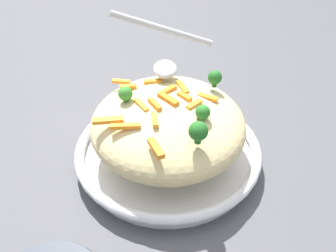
{
  "coord_description": "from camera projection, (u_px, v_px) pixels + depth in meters",
  "views": [
    {
      "loc": [
        -0.45,
        0.03,
        0.43
      ],
      "look_at": [
        0.0,
        0.0,
        0.07
      ],
      "focal_mm": 39.12,
      "sensor_mm": 36.0,
      "label": 1
    }
  ],
  "objects": [
    {
      "name": "broccoli_floret_1",
      "position": [
        215.0,
        78.0,
        0.58
      ],
      "size": [
        0.02,
        0.02,
        0.03
      ],
      "color": "#205B1C",
      "rests_on": "pasta_mound"
    },
    {
      "name": "carrot_piece_1",
      "position": [
        155.0,
        104.0,
        0.54
      ],
      "size": [
        0.03,
        0.02,
        0.01
      ],
      "primitive_type": "cube",
      "rotation": [
        0.0,
        0.0,
        0.48
      ],
      "color": "orange",
      "rests_on": "pasta_mound"
    },
    {
      "name": "broccoli_floret_0",
      "position": [
        203.0,
        112.0,
        0.52
      ],
      "size": [
        0.02,
        0.02,
        0.02
      ],
      "color": "#296820",
      "rests_on": "pasta_mound"
    },
    {
      "name": "carrot_piece_3",
      "position": [
        125.0,
        126.0,
        0.51
      ],
      "size": [
        0.01,
        0.04,
        0.01
      ],
      "primitive_type": "cube",
      "rotation": [
        0.0,
        0.0,
        1.56
      ],
      "color": "orange",
      "rests_on": "pasta_mound"
    },
    {
      "name": "carrot_piece_6",
      "position": [
        153.0,
        82.0,
        0.6
      ],
      "size": [
        0.01,
        0.03,
        0.01
      ],
      "primitive_type": "cube",
      "rotation": [
        0.0,
        0.0,
        1.59
      ],
      "color": "orange",
      "rests_on": "pasta_mound"
    },
    {
      "name": "serving_bowl",
      "position": [
        168.0,
        151.0,
        0.61
      ],
      "size": [
        0.31,
        0.31,
        0.04
      ],
      "color": "silver",
      "rests_on": "ground_plane"
    },
    {
      "name": "carrot_piece_7",
      "position": [
        108.0,
        120.0,
        0.52
      ],
      "size": [
        0.01,
        0.04,
        0.01
      ],
      "primitive_type": "cube",
      "rotation": [
        0.0,
        0.0,
        1.63
      ],
      "color": "orange",
      "rests_on": "pasta_mound"
    },
    {
      "name": "carrot_piece_12",
      "position": [
        208.0,
        97.0,
        0.56
      ],
      "size": [
        0.02,
        0.03,
        0.01
      ],
      "primitive_type": "cube",
      "rotation": [
        0.0,
        0.0,
        4.16
      ],
      "color": "orange",
      "rests_on": "pasta_mound"
    },
    {
      "name": "carrot_piece_14",
      "position": [
        156.0,
        148.0,
        0.47
      ],
      "size": [
        0.04,
        0.02,
        0.01
      ],
      "primitive_type": "cube",
      "rotation": [
        0.0,
        0.0,
        3.51
      ],
      "color": "orange",
      "rests_on": "pasta_mound"
    },
    {
      "name": "carrot_piece_4",
      "position": [
        194.0,
        105.0,
        0.54
      ],
      "size": [
        0.03,
        0.03,
        0.01
      ],
      "primitive_type": "cube",
      "rotation": [
        0.0,
        0.0,
        2.29
      ],
      "color": "orange",
      "rests_on": "pasta_mound"
    },
    {
      "name": "carrot_piece_10",
      "position": [
        184.0,
        97.0,
        0.55
      ],
      "size": [
        0.02,
        0.02,
        0.01
      ],
      "primitive_type": "cube",
      "rotation": [
        0.0,
        0.0,
        3.84
      ],
      "color": "orange",
      "rests_on": "pasta_mound"
    },
    {
      "name": "carrot_piece_9",
      "position": [
        182.0,
        87.0,
        0.58
      ],
      "size": [
        0.04,
        0.02,
        0.01
      ],
      "primitive_type": "cube",
      "rotation": [
        0.0,
        0.0,
        0.3
      ],
      "color": "orange",
      "rests_on": "pasta_mound"
    },
    {
      "name": "pasta_mound",
      "position": [
        168.0,
        124.0,
        0.58
      ],
      "size": [
        0.25,
        0.24,
        0.09
      ],
      "primitive_type": "ellipsoid",
      "color": "#DBC689",
      "rests_on": "serving_bowl"
    },
    {
      "name": "carrot_piece_5",
      "position": [
        166.0,
        91.0,
        0.57
      ],
      "size": [
        0.03,
        0.03,
        0.01
      ],
      "primitive_type": "cube",
      "rotation": [
        0.0,
        0.0,
        2.29
      ],
      "color": "orange",
      "rests_on": "pasta_mound"
    },
    {
      "name": "broccoli_floret_4",
      "position": [
        198.0,
        131.0,
        0.47
      ],
      "size": [
        0.03,
        0.03,
        0.03
      ],
      "color": "#205B1C",
      "rests_on": "pasta_mound"
    },
    {
      "name": "carrot_piece_2",
      "position": [
        155.0,
        120.0,
        0.51
      ],
      "size": [
        0.03,
        0.01,
        0.01
      ],
      "primitive_type": "cube",
      "rotation": [
        0.0,
        0.0,
        0.07
      ],
      "color": "orange",
      "rests_on": "pasta_mound"
    },
    {
      "name": "ground_plane",
      "position": [
        168.0,
        160.0,
        0.62
      ],
      "size": [
        2.4,
        2.4,
        0.0
      ],
      "primitive_type": "plane",
      "color": "#4C4C51"
    },
    {
      "name": "broccoli_floret_2",
      "position": [
        160.0,
        68.0,
        0.61
      ],
      "size": [
        0.02,
        0.02,
        0.02
      ],
      "color": "#296820",
      "rests_on": "pasta_mound"
    },
    {
      "name": "carrot_piece_0",
      "position": [
        168.0,
        99.0,
        0.55
      ],
      "size": [
        0.04,
        0.03,
        0.01
      ],
      "primitive_type": "cube",
      "rotation": [
        0.0,
        0.0,
        3.82
      ],
      "color": "orange",
      "rests_on": "pasta_mound"
    },
    {
      "name": "carrot_piece_11",
      "position": [
        121.0,
        81.0,
        0.6
      ],
      "size": [
        0.01,
        0.03,
        0.01
      ],
      "primitive_type": "cube",
      "rotation": [
        0.0,
        0.0,
        1.37
      ],
      "color": "orange",
      "rests_on": "pasta_mound"
    },
    {
      "name": "serving_spoon",
      "position": [
        166.0,
        52.0,
        0.63
      ],
      "size": [
        0.13,
        0.19,
        0.08
      ],
      "color": "#B7B7BC",
      "rests_on": "pasta_mound"
    },
    {
      "name": "broccoli_floret_3",
      "position": [
        125.0,
        94.0,
        0.55
      ],
      "size": [
        0.02,
        0.02,
        0.03
      ],
      "color": "#377928",
      "rests_on": "pasta_mound"
    },
    {
      "name": "carrot_piece_8",
      "position": [
        141.0,
        105.0,
        0.54
      ],
      "size": [
        0.03,
        0.02,
        0.01
      ],
      "primitive_type": "cube",
      "rotation": [
        0.0,
        0.0,
        3.66
      ],
      "color": "orange",
      "rests_on": "pasta_mound"
    },
    {
      "name": "carrot_piece_13",
      "position": [
        128.0,
        87.0,
        0.59
      ],
      "size": [
        0.01,
        0.03,
        0.01
      ],
      "primitive_type": "cube",
      "rotation": [
        0.0,
        0.0,
        1.65
      ],
      "color": "orange",
      "rests_on": "pasta_mound"
    }
  ]
}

